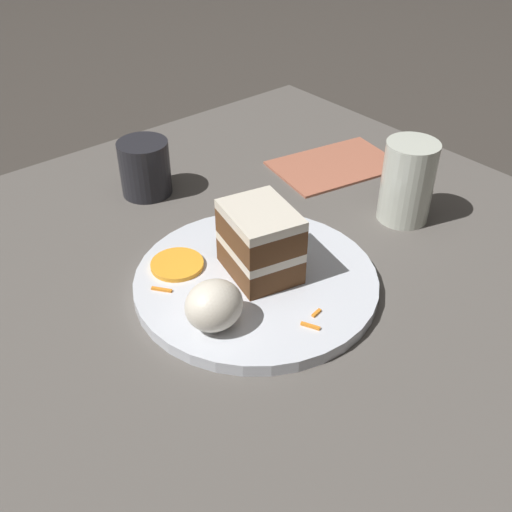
{
  "coord_description": "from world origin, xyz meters",
  "views": [
    {
      "loc": [
        0.41,
        0.38,
        0.51
      ],
      "look_at": [
        0.04,
        -0.06,
        0.09
      ],
      "focal_mm": 42.0,
      "sensor_mm": 36.0,
      "label": 1
    }
  ],
  "objects": [
    {
      "name": "ground_plane",
      "position": [
        0.0,
        0.0,
        0.0
      ],
      "size": [
        6.0,
        6.0,
        0.0
      ],
      "primitive_type": "plane",
      "color": "#38332D",
      "rests_on": "ground"
    },
    {
      "name": "dining_table",
      "position": [
        0.0,
        0.0,
        0.02
      ],
      "size": [
        0.91,
        1.08,
        0.04
      ],
      "primitive_type": "cube",
      "color": "#56514C",
      "rests_on": "ground"
    },
    {
      "name": "plate",
      "position": [
        0.04,
        -0.06,
        0.05
      ],
      "size": [
        0.3,
        0.3,
        0.02
      ],
      "primitive_type": "cylinder",
      "color": "silver",
      "rests_on": "dining_table"
    },
    {
      "name": "cake_slice",
      "position": [
        0.03,
        -0.06,
        0.1
      ],
      "size": [
        0.09,
        0.11,
        0.09
      ],
      "rotation": [
        0.0,
        0.0,
        2.92
      ],
      "color": "brown",
      "rests_on": "plate"
    },
    {
      "name": "cream_dollop",
      "position": [
        0.13,
        -0.02,
        0.08
      ],
      "size": [
        0.07,
        0.06,
        0.06
      ],
      "primitive_type": "ellipsoid",
      "color": "silver",
      "rests_on": "plate"
    },
    {
      "name": "orange_garnish",
      "position": [
        0.11,
        -0.13,
        0.06
      ],
      "size": [
        0.07,
        0.07,
        0.01
      ],
      "primitive_type": "cylinder",
      "color": "orange",
      "rests_on": "plate"
    },
    {
      "name": "carrot_shreds_scatter",
      "position": [
        0.06,
        -0.06,
        0.06
      ],
      "size": [
        0.18,
        0.2,
        0.0
      ],
      "color": "orange",
      "rests_on": "plate"
    },
    {
      "name": "drinking_glass",
      "position": [
        -0.22,
        -0.04,
        0.09
      ],
      "size": [
        0.07,
        0.07,
        0.12
      ],
      "color": "beige",
      "rests_on": "dining_table"
    },
    {
      "name": "coffee_mug",
      "position": [
        0.02,
        -0.34,
        0.09
      ],
      "size": [
        0.08,
        0.08,
        0.08
      ],
      "color": "#232328",
      "rests_on": "dining_table"
    },
    {
      "name": "menu_card",
      "position": [
        -0.26,
        -0.21,
        0.04
      ],
      "size": [
        0.22,
        0.17,
        0.0
      ],
      "primitive_type": "cube",
      "rotation": [
        0.0,
        0.0,
        4.52
      ],
      "color": "#B2664C",
      "rests_on": "dining_table"
    }
  ]
}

